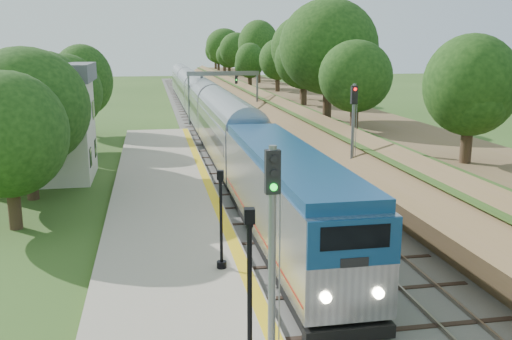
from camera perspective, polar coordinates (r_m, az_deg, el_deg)
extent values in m
cube|color=#4C4944|center=(72.07, -4.14, 5.12)|extent=(9.50, 170.00, 0.12)
cube|color=gray|center=(71.81, -6.31, 5.16)|extent=(0.08, 170.00, 0.16)
cube|color=gray|center=(71.92, -5.16, 5.20)|extent=(0.08, 170.00, 0.16)
cube|color=gray|center=(72.20, -3.13, 5.26)|extent=(0.08, 170.00, 0.16)
cube|color=gray|center=(72.40, -2.00, 5.29)|extent=(0.08, 170.00, 0.16)
cube|color=#9F9380|center=(28.55, -8.70, -6.28)|extent=(6.40, 68.00, 0.38)
cube|color=gold|center=(28.69, -2.99, -5.64)|extent=(0.55, 68.00, 0.01)
cube|color=brown|center=(73.54, 3.26, 6.41)|extent=(9.00, 170.00, 3.00)
cube|color=brown|center=(72.74, 0.25, 6.21)|extent=(4.47, 170.00, 4.54)
cylinder|color=#332316|center=(72.95, 2.13, 8.59)|extent=(0.60, 0.60, 2.62)
sphere|color=black|center=(72.80, 2.15, 11.39)|extent=(5.70, 5.70, 5.70)
cylinder|color=#332316|center=(122.17, -3.04, 10.17)|extent=(0.60, 0.60, 2.62)
sphere|color=black|center=(122.08, -3.06, 11.84)|extent=(5.70, 5.70, 5.70)
cube|color=beige|center=(42.27, -21.53, 3.60)|extent=(8.00, 6.00, 6.80)
cube|color=#57595F|center=(41.89, -21.98, 9.01)|extent=(8.60, 6.60, 1.20)
cube|color=black|center=(40.17, -16.21, 1.24)|extent=(0.05, 1.10, 1.30)
cube|color=black|center=(43.70, -15.77, 2.15)|extent=(0.05, 1.10, 1.30)
cube|color=black|center=(39.74, -16.46, 5.20)|extent=(0.05, 1.10, 1.30)
cube|color=black|center=(43.30, -15.99, 5.79)|extent=(0.05, 1.10, 1.30)
cylinder|color=slate|center=(66.47, -6.72, 7.08)|extent=(0.24, 0.24, 6.20)
cylinder|color=slate|center=(67.47, 0.12, 7.25)|extent=(0.24, 0.24, 6.20)
cube|color=slate|center=(66.65, -3.31, 9.62)|extent=(8.40, 0.25, 0.50)
cube|color=black|center=(66.28, -5.45, 8.92)|extent=(0.30, 0.20, 0.90)
cube|color=black|center=(66.75, -1.99, 8.99)|extent=(0.30, 0.20, 0.90)
cylinder|color=#332316|center=(38.42, -19.45, -0.36)|extent=(0.60, 0.60, 2.45)
sphere|color=black|center=(37.86, -19.81, 4.55)|extent=(5.32, 5.32, 5.32)
cylinder|color=#332316|center=(54.01, -16.92, 3.37)|extent=(0.60, 0.60, 2.45)
sphere|color=black|center=(53.61, -17.15, 6.88)|extent=(5.32, 5.32, 5.32)
cube|color=black|center=(26.46, 2.89, -6.79)|extent=(2.74, 17.15, 0.60)
cube|color=#B7BAC1|center=(25.87, 2.93, -2.64)|extent=(2.98, 17.86, 3.37)
cube|color=navy|center=(25.44, 2.98, 1.51)|extent=(2.86, 17.15, 0.44)
cube|color=navy|center=(17.39, 9.83, -7.22)|extent=(2.95, 0.10, 1.49)
cube|color=black|center=(17.29, 9.90, -6.64)|extent=(2.18, 0.06, 0.74)
cube|color=maroon|center=(26.19, 2.91, -5.05)|extent=(3.00, 17.51, 0.10)
cube|color=#B7BAC1|center=(44.69, -2.83, 3.37)|extent=(2.98, 19.85, 3.87)
cube|color=#B7BAC1|center=(64.84, -5.26, 6.19)|extent=(2.98, 19.85, 3.87)
cube|color=#B7BAC1|center=(85.13, -6.55, 7.67)|extent=(2.98, 19.85, 3.87)
cube|color=#B7BAC1|center=(105.48, -7.34, 8.58)|extent=(2.98, 19.85, 3.87)
cylinder|color=black|center=(16.21, -0.64, -12.15)|extent=(0.15, 0.15, 4.04)
cube|color=black|center=(15.42, -0.66, -4.60)|extent=(0.31, 0.31, 0.41)
cube|color=silver|center=(15.42, -0.66, -4.60)|extent=(0.22, 0.22, 0.31)
cylinder|color=black|center=(23.59, -3.45, -9.42)|extent=(0.40, 0.40, 0.27)
cylinder|color=black|center=(22.98, -3.51, -5.29)|extent=(0.13, 0.13, 3.57)
cube|color=black|center=(22.46, -3.58, -0.50)|extent=(0.31, 0.31, 0.37)
cube|color=silver|center=(22.46, -3.58, -0.50)|extent=(0.22, 0.22, 0.27)
cylinder|color=slate|center=(15.00, 1.60, -9.82)|extent=(0.20, 0.20, 6.49)
cube|color=black|center=(14.22, 1.67, -0.19)|extent=(0.38, 0.25, 1.12)
cylinder|color=#0CE526|center=(14.08, 1.79, -0.32)|extent=(0.18, 0.07, 0.18)
cylinder|color=slate|center=(35.30, 9.63, 2.94)|extent=(0.20, 0.20, 6.86)
cube|color=black|center=(34.96, 9.79, 7.41)|extent=(0.38, 0.24, 1.11)
cylinder|color=#FF0C0C|center=(34.82, 9.88, 7.39)|extent=(0.18, 0.07, 0.18)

